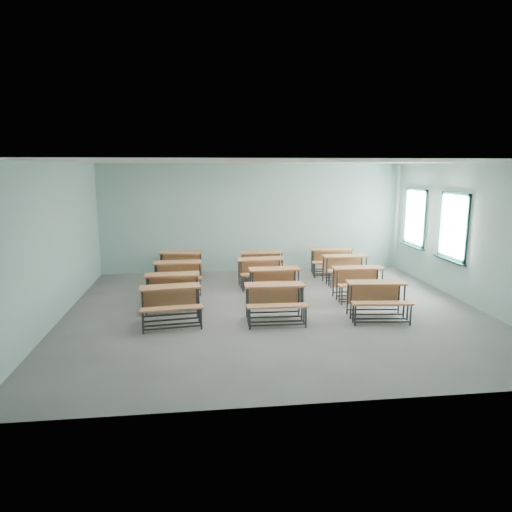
# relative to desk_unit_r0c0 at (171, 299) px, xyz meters

# --- Properties ---
(room) EXTENTS (9.04, 8.04, 3.24)m
(room) POSITION_rel_desk_unit_r0c0_xyz_m (2.28, 0.59, 1.09)
(room) COLOR gray
(room) RESTS_ON ground
(desk_unit_r0c0) EXTENTS (1.28, 0.93, 0.75)m
(desk_unit_r0c0) POSITION_rel_desk_unit_r0c0_xyz_m (0.00, 0.00, 0.00)
(desk_unit_r0c0) COLOR #BA7143
(desk_unit_r0c0) RESTS_ON ground
(desk_unit_r0c1) EXTENTS (1.22, 0.83, 0.75)m
(desk_unit_r0c1) POSITION_rel_desk_unit_r0c0_xyz_m (2.09, -0.09, 0.00)
(desk_unit_r0c1) COLOR #BA7143
(desk_unit_r0c1) RESTS_ON ground
(desk_unit_r0c2) EXTENTS (1.28, 0.92, 0.75)m
(desk_unit_r0c2) POSITION_rel_desk_unit_r0c0_xyz_m (4.22, -0.17, 0.00)
(desk_unit_r0c2) COLOR #BA7143
(desk_unit_r0c2) RESTS_ON ground
(desk_unit_r1c0) EXTENTS (1.22, 0.84, 0.75)m
(desk_unit_r1c0) POSITION_rel_desk_unit_r0c0_xyz_m (-0.03, 1.09, 0.00)
(desk_unit_r1c0) COLOR #BA7143
(desk_unit_r1c0) RESTS_ON ground
(desk_unit_r1c1) EXTENTS (1.24, 0.86, 0.75)m
(desk_unit_r1c1) POSITION_rel_desk_unit_r0c0_xyz_m (2.34, 1.38, 0.00)
(desk_unit_r1c1) COLOR #BA7143
(desk_unit_r1c1) RESTS_ON ground
(desk_unit_r1c2) EXTENTS (1.21, 0.82, 0.75)m
(desk_unit_r1c2) POSITION_rel_desk_unit_r0c0_xyz_m (4.34, 1.25, 0.00)
(desk_unit_r1c2) COLOR #BA7143
(desk_unit_r1c2) RESTS_ON ground
(desk_unit_r2c0) EXTENTS (1.20, 0.81, 0.75)m
(desk_unit_r2c0) POSITION_rel_desk_unit_r0c0_xyz_m (0.03, 2.43, 0.00)
(desk_unit_r2c0) COLOR #BA7143
(desk_unit_r2c0) RESTS_ON ground
(desk_unit_r2c1) EXTENTS (1.26, 0.90, 0.75)m
(desk_unit_r2c1) POSITION_rel_desk_unit_r0c0_xyz_m (2.18, 2.63, 0.00)
(desk_unit_r2c1) COLOR #BA7143
(desk_unit_r2c1) RESTS_ON ground
(desk_unit_r2c2) EXTENTS (1.22, 0.83, 0.75)m
(desk_unit_r2c2) POSITION_rel_desk_unit_r0c0_xyz_m (4.49, 2.75, 0.00)
(desk_unit_r2c2) COLOR #BA7143
(desk_unit_r2c2) RESTS_ON ground
(desk_unit_r3c0) EXTENTS (1.20, 0.81, 0.75)m
(desk_unit_r3c0) POSITION_rel_desk_unit_r0c0_xyz_m (0.05, 3.85, 0.00)
(desk_unit_r3c0) COLOR #BA7143
(desk_unit_r3c0) RESTS_ON ground
(desk_unit_r3c1) EXTENTS (1.24, 0.87, 0.75)m
(desk_unit_r3c1) POSITION_rel_desk_unit_r0c0_xyz_m (2.33, 3.59, 0.00)
(desk_unit_r3c1) COLOR #BA7143
(desk_unit_r3c1) RESTS_ON ground
(desk_unit_r3c2) EXTENTS (1.30, 0.95, 0.75)m
(desk_unit_r3c2) POSITION_rel_desk_unit_r0c0_xyz_m (4.40, 3.78, 0.00)
(desk_unit_r3c2) COLOR #BA7143
(desk_unit_r3c2) RESTS_ON ground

